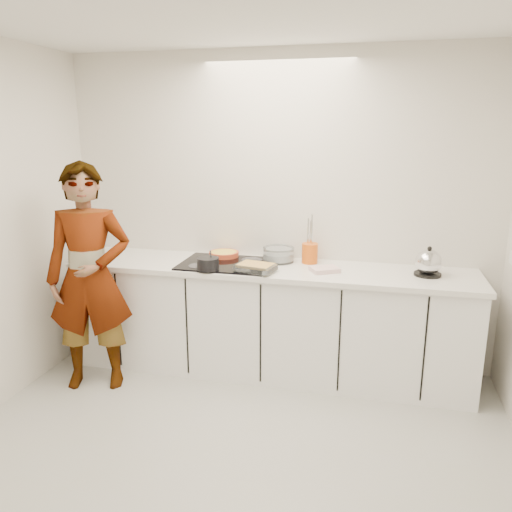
% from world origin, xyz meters
% --- Properties ---
extents(floor, '(3.60, 3.20, 0.00)m').
position_xyz_m(floor, '(0.00, 0.00, 0.00)').
color(floor, '#ACADA5').
rests_on(floor, ground).
extents(wall_back, '(3.60, 0.00, 2.60)m').
position_xyz_m(wall_back, '(0.00, 1.60, 1.30)').
color(wall_back, silver).
rests_on(wall_back, ground).
extents(wall_front, '(3.60, 0.00, 2.60)m').
position_xyz_m(wall_front, '(0.00, -1.60, 1.30)').
color(wall_front, silver).
rests_on(wall_front, ground).
extents(base_cabinets, '(3.20, 0.58, 0.87)m').
position_xyz_m(base_cabinets, '(0.00, 1.28, 0.43)').
color(base_cabinets, white).
rests_on(base_cabinets, floor).
extents(countertop, '(3.24, 0.64, 0.04)m').
position_xyz_m(countertop, '(0.00, 1.28, 0.89)').
color(countertop, white).
rests_on(countertop, base_cabinets).
extents(hob, '(0.72, 0.54, 0.01)m').
position_xyz_m(hob, '(-0.35, 1.26, 0.92)').
color(hob, black).
rests_on(hob, countertop).
extents(tart_dish, '(0.33, 0.33, 0.04)m').
position_xyz_m(tart_dish, '(-0.43, 1.45, 0.95)').
color(tart_dish, '#C74726').
rests_on(tart_dish, hob).
extents(saucepan, '(0.19, 0.19, 0.16)m').
position_xyz_m(saucepan, '(-0.43, 1.03, 0.97)').
color(saucepan, black).
rests_on(saucepan, hob).
extents(baking_dish, '(0.32, 0.26, 0.05)m').
position_xyz_m(baking_dish, '(-0.06, 1.09, 0.95)').
color(baking_dish, silver).
rests_on(baking_dish, hob).
extents(mixing_bowl, '(0.31, 0.31, 0.12)m').
position_xyz_m(mixing_bowl, '(0.05, 1.45, 0.96)').
color(mixing_bowl, silver).
rests_on(mixing_bowl, countertop).
extents(tea_towel, '(0.26, 0.23, 0.03)m').
position_xyz_m(tea_towel, '(0.45, 1.23, 0.93)').
color(tea_towel, white).
rests_on(tea_towel, countertop).
extents(kettle, '(0.25, 0.25, 0.23)m').
position_xyz_m(kettle, '(1.21, 1.31, 1.01)').
color(kettle, black).
rests_on(kettle, countertop).
extents(utensil_crock, '(0.15, 0.15, 0.16)m').
position_xyz_m(utensil_crock, '(0.30, 1.46, 0.99)').
color(utensil_crock, '#D85810').
rests_on(utensil_crock, countertop).
extents(cook, '(0.74, 0.60, 1.75)m').
position_xyz_m(cook, '(-1.28, 0.76, 0.88)').
color(cook, white).
rests_on(cook, floor).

